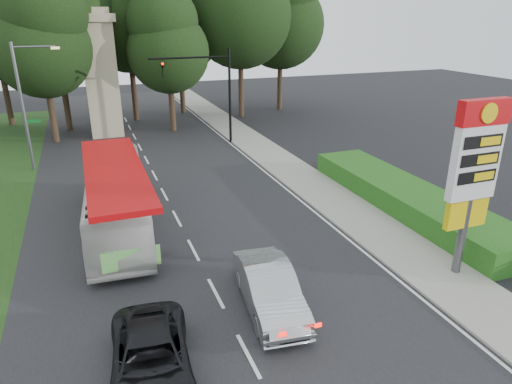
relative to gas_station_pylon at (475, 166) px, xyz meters
name	(u,v)px	position (x,y,z in m)	size (l,w,h in m)	color
ground	(254,368)	(-9.20, -1.99, -4.45)	(120.00, 120.00, 0.00)	black
road_surface	(173,211)	(-9.20, 10.01, -4.44)	(14.00, 80.00, 0.02)	black
sidewalk_right	(319,189)	(-0.70, 10.01, -4.39)	(3.00, 80.00, 0.12)	gray
hedge	(407,198)	(2.30, 6.01, -3.85)	(3.00, 14.00, 1.20)	#1B5215
gas_station_pylon	(475,166)	(0.00, 0.00, 0.00)	(2.10, 0.45, 6.85)	#59595E
traffic_signal_mast	(213,84)	(-3.52, 22.00, 0.22)	(6.10, 0.35, 7.20)	black
streetlight_signs	(26,102)	(-16.19, 20.01, -0.01)	(2.75, 0.98, 8.00)	#59595E
monument	(101,73)	(-11.20, 28.01, 0.66)	(3.00, 3.00, 10.05)	tan
tree_east_near	(178,13)	(-3.20, 35.01, 5.23)	(8.12, 8.12, 15.95)	#2D2116
tree_far_east	(281,5)	(6.80, 33.01, 5.90)	(8.68, 8.68, 17.05)	#2D2116
tree_monument_left	(38,27)	(-15.20, 27.01, 4.23)	(7.28, 7.28, 14.30)	#2D2116
tree_monument_right	(167,34)	(-5.70, 27.51, 3.56)	(6.72, 6.72, 13.20)	#2D2116
transit_bus	(117,198)	(-11.91, 9.00, -2.95)	(2.52, 10.78, 3.00)	silver
sedan_silver	(270,289)	(-7.70, 0.51, -3.67)	(1.65, 4.73, 1.56)	#9C9EA3
suv_charcoal	(151,359)	(-12.00, -1.34, -3.79)	(2.19, 4.75, 1.32)	black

